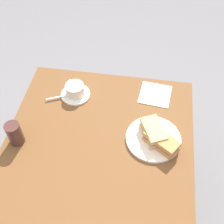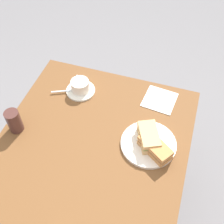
# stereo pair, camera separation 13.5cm
# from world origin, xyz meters

# --- Properties ---
(dining_table) EXTENTS (1.28, 0.83, 0.70)m
(dining_table) POSITION_xyz_m (0.00, 0.00, 0.62)
(dining_table) COLOR brown
(dining_table) RESTS_ON ground_plane
(sandwich_plate) EXTENTS (0.24, 0.24, 0.01)m
(sandwich_plate) POSITION_xyz_m (0.26, -0.24, 0.71)
(sandwich_plate) COLOR beige
(sandwich_plate) RESTS_ON dining_table
(sandwich_front) EXTENTS (0.16, 0.13, 0.06)m
(sandwich_front) POSITION_xyz_m (0.27, -0.23, 0.75)
(sandwich_front) COLOR tan
(sandwich_front) RESTS_ON sandwich_plate
(sandwich_back) EXTENTS (0.14, 0.16, 0.05)m
(sandwich_back) POSITION_xyz_m (0.22, -0.27, 0.74)
(sandwich_back) COLOR #C18046
(sandwich_back) RESTS_ON sandwich_plate
(coffee_saucer) EXTENTS (0.15, 0.15, 0.01)m
(coffee_saucer) POSITION_xyz_m (0.47, 0.16, 0.71)
(coffee_saucer) COLOR silver
(coffee_saucer) RESTS_ON dining_table
(coffee_cup) EXTENTS (0.11, 0.09, 0.06)m
(coffee_cup) POSITION_xyz_m (0.47, 0.16, 0.74)
(coffee_cup) COLOR beige
(coffee_cup) RESTS_ON coffee_saucer
(spoon) EXTENTS (0.05, 0.09, 0.01)m
(spoon) POSITION_xyz_m (0.43, 0.24, 0.72)
(spoon) COLOR silver
(spoon) RESTS_ON coffee_saucer
(napkin) EXTENTS (0.16, 0.16, 0.00)m
(napkin) POSITION_xyz_m (0.53, -0.23, 0.71)
(napkin) COLOR white
(napkin) RESTS_ON dining_table
(drinking_glass) EXTENTS (0.06, 0.06, 0.11)m
(drinking_glass) POSITION_xyz_m (0.16, 0.35, 0.76)
(drinking_glass) COLOR #4A2A25
(drinking_glass) RESTS_ON dining_table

